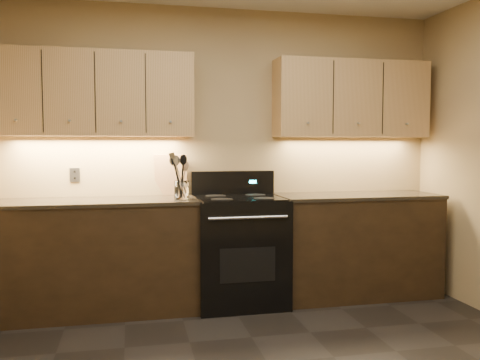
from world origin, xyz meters
TOP-DOWN VIEW (x-y plane):
  - wall_back at (0.00, 2.00)m, footprint 4.00×0.04m
  - counter_left at (-1.10, 1.70)m, footprint 1.62×0.62m
  - counter_right at (1.18, 1.70)m, footprint 1.46×0.62m
  - stove at (0.08, 1.68)m, footprint 0.76×0.68m
  - upper_cab_left at (-1.10, 1.85)m, footprint 1.60×0.30m
  - upper_cab_right at (1.18, 1.85)m, footprint 1.44×0.30m
  - outlet_plate at (-1.30, 1.99)m, footprint 0.08×0.01m
  - utensil_crock at (-0.42, 1.63)m, footprint 0.15×0.15m
  - cutting_board at (-0.48, 1.97)m, footprint 0.30×0.13m
  - wooden_spoon at (-0.44, 1.61)m, footprint 0.13×0.10m
  - black_spoon at (-0.42, 1.65)m, footprint 0.07×0.15m
  - black_turner at (-0.42, 1.60)m, footprint 0.17×0.14m
  - steel_spatula at (-0.40, 1.64)m, footprint 0.21×0.12m
  - steel_skimmer at (-0.38, 1.61)m, footprint 0.19×0.10m

SIDE VIEW (x-z plane):
  - counter_left at x=-1.10m, z-range 0.00..0.93m
  - counter_right at x=1.18m, z-range 0.00..0.93m
  - stove at x=0.08m, z-range -0.09..1.05m
  - utensil_crock at x=-0.42m, z-range 0.92..1.08m
  - wooden_spoon at x=-0.44m, z-range 0.94..1.24m
  - cutting_board at x=-0.48m, z-range 0.93..1.29m
  - steel_skimmer at x=-0.38m, z-range 0.94..1.29m
  - black_turner at x=-0.42m, z-range 0.94..1.30m
  - outlet_plate at x=-1.30m, z-range 1.06..1.18m
  - black_spoon at x=-0.42m, z-range 0.94..1.30m
  - steel_spatula at x=-0.40m, z-range 0.94..1.35m
  - wall_back at x=0.00m, z-range 0.00..2.60m
  - upper_cab_left at x=-1.10m, z-range 1.45..2.15m
  - upper_cab_right at x=1.18m, z-range 1.45..2.15m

